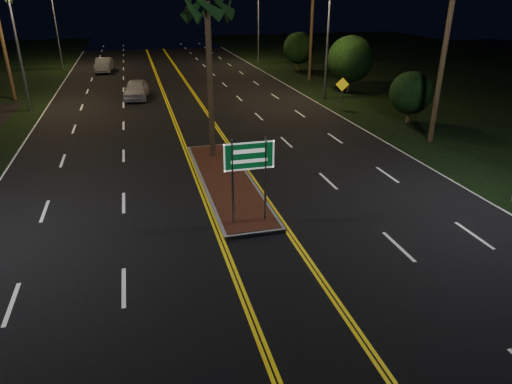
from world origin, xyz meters
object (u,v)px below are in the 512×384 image
object	(u,v)px
highway_sign	(249,164)
warning_sign	(342,89)
streetlight_left_mid	(20,27)
shrub_mid	(350,59)
streetlight_right_far	(255,12)
streetlight_left_far	(58,14)
streetlight_right_mid	(324,24)
palm_median	(207,6)
car_near	(136,88)
median_island	(227,181)
shrub_near	(411,93)
car_far	(104,64)
shrub_far	(299,48)

from	to	relation	value
highway_sign	warning_sign	size ratio (longest dim) A/B	1.40
streetlight_left_mid	shrub_mid	size ratio (longest dim) A/B	1.95
streetlight_left_mid	streetlight_right_far	distance (m)	27.83
highway_sign	streetlight_left_far	world-z (taller)	streetlight_left_far
highway_sign	streetlight_left_far	xyz separation A→B (m)	(-10.61, 41.20, 3.25)
streetlight_right_mid	palm_median	bearing A→B (deg)	-132.70
highway_sign	car_near	size ratio (longest dim) A/B	0.62
streetlight_left_mid	median_island	bearing A→B (deg)	-58.02
highway_sign	shrub_near	size ratio (longest dim) A/B	0.97
shrub_near	warning_sign	size ratio (longest dim) A/B	1.45
streetlight_right_far	warning_sign	bearing A→B (deg)	-89.54
streetlight_left_mid	palm_median	xyz separation A→B (m)	(10.61, -13.50, 1.62)
highway_sign	shrub_near	world-z (taller)	highway_sign
car_near	highway_sign	bearing A→B (deg)	-74.26
shrub_mid	warning_sign	xyz separation A→B (m)	(-3.20, -5.54, -1.26)
streetlight_right_far	car_far	bearing A→B (deg)	-174.66
streetlight_left_far	shrub_far	xyz separation A→B (m)	(24.41, -8.00, -3.32)
highway_sign	shrub_far	bearing A→B (deg)	67.43
highway_sign	streetlight_right_mid	size ratio (longest dim) A/B	0.36
streetlight_right_mid	warning_sign	world-z (taller)	streetlight_right_mid
streetlight_left_mid	shrub_near	size ratio (longest dim) A/B	2.73
palm_median	shrub_near	size ratio (longest dim) A/B	2.52
palm_median	highway_sign	bearing A→B (deg)	-90.00
palm_median	car_far	distance (m)	31.26
median_island	warning_sign	size ratio (longest dim) A/B	4.49
highway_sign	streetlight_left_far	bearing A→B (deg)	104.44
streetlight_left_mid	car_far	bearing A→B (deg)	75.70
streetlight_left_far	shrub_near	xyz separation A→B (m)	(24.11, -30.00, -3.71)
shrub_far	shrub_mid	bearing A→B (deg)	-89.05
highway_sign	streetlight_left_far	distance (m)	42.67
streetlight_left_far	palm_median	world-z (taller)	streetlight_left_far
streetlight_left_mid	streetlight_left_far	distance (m)	20.00
streetlight_right_mid	shrub_mid	distance (m)	4.90
palm_median	shrub_mid	bearing A→B (deg)	43.96
streetlight_right_mid	shrub_far	world-z (taller)	streetlight_right_mid
median_island	shrub_mid	size ratio (longest dim) A/B	2.22
streetlight_left_mid	shrub_far	xyz separation A→B (m)	(24.41, 12.00, -3.32)
palm_median	shrub_near	distance (m)	14.93
streetlight_right_mid	streetlight_left_far	bearing A→B (deg)	133.97
streetlight_left_far	streetlight_right_mid	xyz separation A→B (m)	(21.23, -22.00, 0.00)
palm_median	warning_sign	distance (m)	14.62
shrub_mid	shrub_far	xyz separation A→B (m)	(-0.20, 12.00, -0.39)
streetlight_right_mid	warning_sign	xyz separation A→B (m)	(0.19, -3.54, -4.19)
median_island	shrub_mid	bearing A→B (deg)	50.53
shrub_far	shrub_near	bearing A→B (deg)	-90.78
streetlight_right_far	shrub_mid	xyz separation A→B (m)	(3.39, -18.00, -2.93)
streetlight_left_far	shrub_mid	world-z (taller)	streetlight_left_far
highway_sign	car_far	world-z (taller)	highway_sign
median_island	shrub_far	xyz separation A→B (m)	(13.80, 29.00, 2.25)
car_far	streetlight_right_far	bearing A→B (deg)	10.22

